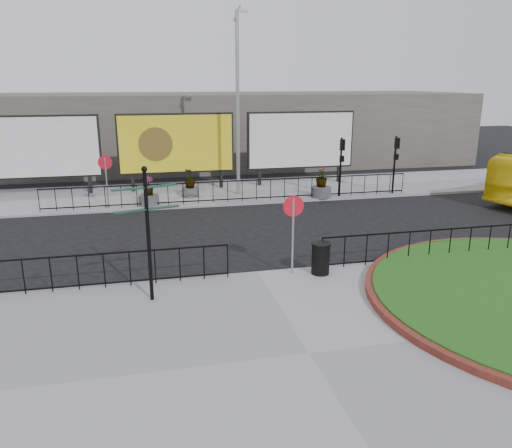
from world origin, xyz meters
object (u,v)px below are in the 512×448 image
object	(u,v)px
lamp_post	(238,102)
litter_bin	(321,258)
planter_b	(190,186)
fingerpost_sign	(147,221)
planter_c	(321,186)
planter_a	(149,195)
billboard_mid	(176,144)

from	to	relation	value
lamp_post	litter_bin	distance (m)	12.34
lamp_post	planter_b	world-z (taller)	lamp_post
fingerpost_sign	planter_c	world-z (taller)	fingerpost_sign
planter_a	planter_c	bearing A→B (deg)	-1.20
billboard_mid	lamp_post	bearing A→B (deg)	-33.25
planter_a	planter_c	xyz separation A→B (m)	(8.64, -0.18, 0.09)
planter_b	litter_bin	bearing A→B (deg)	-76.10
planter_a	litter_bin	bearing A→B (deg)	-63.92
billboard_mid	fingerpost_sign	size ratio (longest dim) A/B	1.69
fingerpost_sign	planter_c	bearing A→B (deg)	39.04
planter_a	planter_b	bearing A→B (deg)	33.88
billboard_mid	planter_c	size ratio (longest dim) A/B	3.94
planter_b	planter_c	xyz separation A→B (m)	(6.52, -1.60, 0.01)
billboard_mid	planter_a	size ratio (longest dim) A/B	4.42
fingerpost_sign	planter_b	xyz separation A→B (m)	(2.26, 12.39, -1.65)
fingerpost_sign	planter_a	xyz separation A→B (m)	(0.14, 10.97, -1.73)
lamp_post	planter_a	xyz separation A→B (m)	(-4.65, -1.42, -4.22)
fingerpost_sign	planter_b	world-z (taller)	fingerpost_sign
lamp_post	planter_a	size ratio (longest dim) A/B	6.59
lamp_post	litter_bin	world-z (taller)	lamp_post
billboard_mid	planter_a	xyz separation A→B (m)	(-1.64, -3.39, -1.99)
litter_bin	planter_c	distance (m)	10.65
lamp_post	planter_c	size ratio (longest dim) A/B	5.86
fingerpost_sign	planter_c	size ratio (longest dim) A/B	2.33
lamp_post	litter_bin	xyz separation A→B (m)	(0.34, -11.60, -4.21)
lamp_post	billboard_mid	bearing A→B (deg)	146.75
lamp_post	litter_bin	bearing A→B (deg)	-88.33
planter_a	planter_c	distance (m)	8.64
lamp_post	litter_bin	size ratio (longest dim) A/B	9.36
billboard_mid	lamp_post	world-z (taller)	lamp_post
fingerpost_sign	planter_b	size ratio (longest dim) A/B	2.53
lamp_post	fingerpost_sign	bearing A→B (deg)	-111.14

